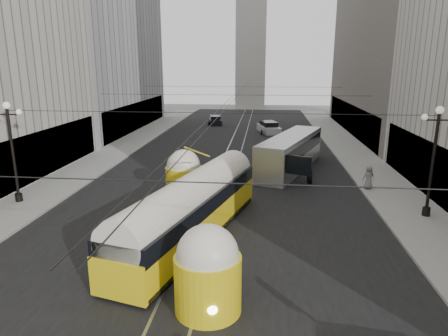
# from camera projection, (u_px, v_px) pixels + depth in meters

# --- Properties ---
(road) EXTENTS (20.00, 85.00, 0.02)m
(road) POSITION_uv_depth(u_px,v_px,m) (232.00, 157.00, 38.57)
(road) COLOR black
(road) RESTS_ON ground
(sidewalk_left) EXTENTS (4.00, 72.00, 0.15)m
(sidewalk_left) POSITION_uv_depth(u_px,v_px,m) (124.00, 147.00, 43.10)
(sidewalk_left) COLOR gray
(sidewalk_left) RESTS_ON ground
(sidewalk_right) EXTENTS (4.00, 72.00, 0.15)m
(sidewalk_right) POSITION_uv_depth(u_px,v_px,m) (351.00, 152.00, 40.75)
(sidewalk_right) COLOR gray
(sidewalk_right) RESTS_ON ground
(rail_left) EXTENTS (0.12, 85.00, 0.04)m
(rail_left) POSITION_uv_depth(u_px,v_px,m) (224.00, 157.00, 38.65)
(rail_left) COLOR gray
(rail_left) RESTS_ON ground
(rail_right) EXTENTS (0.12, 85.00, 0.04)m
(rail_right) POSITION_uv_depth(u_px,v_px,m) (239.00, 158.00, 38.50)
(rail_right) COLOR gray
(rail_right) RESTS_ON ground
(building_left_far) EXTENTS (12.60, 28.60, 28.60)m
(building_left_far) POSITION_uv_depth(u_px,v_px,m) (89.00, 20.00, 51.85)
(building_left_far) COLOR #999999
(building_left_far) RESTS_ON ground
(distant_tower) EXTENTS (6.00, 6.00, 31.36)m
(distant_tower) POSITION_uv_depth(u_px,v_px,m) (251.00, 33.00, 80.54)
(distant_tower) COLOR #B2AFA8
(distant_tower) RESTS_ON ground
(lamppost_left_mid) EXTENTS (1.86, 0.44, 6.37)m
(lamppost_left_mid) POSITION_uv_depth(u_px,v_px,m) (12.00, 147.00, 24.90)
(lamppost_left_mid) COLOR black
(lamppost_left_mid) RESTS_ON sidewalk_left
(lamppost_right_mid) EXTENTS (1.86, 0.44, 6.37)m
(lamppost_right_mid) POSITION_uv_depth(u_px,v_px,m) (434.00, 156.00, 22.44)
(lamppost_right_mid) COLOR black
(lamppost_right_mid) RESTS_ON sidewalk_right
(catenary) EXTENTS (25.00, 72.00, 0.23)m
(catenary) POSITION_uv_depth(u_px,v_px,m) (232.00, 97.00, 36.11)
(catenary) COLOR black
(catenary) RESTS_ON ground
(streetcar) EXTENTS (5.79, 14.92, 3.36)m
(streetcar) POSITION_uv_depth(u_px,v_px,m) (192.00, 208.00, 20.34)
(streetcar) COLOR yellow
(streetcar) RESTS_ON ground
(city_bus) EXTENTS (6.21, 12.05, 2.95)m
(city_bus) POSITION_uv_depth(u_px,v_px,m) (291.00, 151.00, 33.70)
(city_bus) COLOR #B0B3B6
(city_bus) RESTS_ON ground
(sedan_white_far) EXTENTS (3.26, 5.19, 1.52)m
(sedan_white_far) POSITION_uv_depth(u_px,v_px,m) (269.00, 128.00, 52.12)
(sedan_white_far) COLOR silver
(sedan_white_far) RESTS_ON ground
(sedan_dark_far) EXTENTS (2.37, 4.28, 1.28)m
(sedan_dark_far) POSITION_uv_depth(u_px,v_px,m) (215.00, 120.00, 59.86)
(sedan_dark_far) COLOR black
(sedan_dark_far) RESTS_ON ground
(pedestrian_sidewalk_right) EXTENTS (0.88, 0.62, 1.67)m
(pedestrian_sidewalk_right) POSITION_uv_depth(u_px,v_px,m) (369.00, 177.00, 28.18)
(pedestrian_sidewalk_right) COLOR slate
(pedestrian_sidewalk_right) RESTS_ON sidewalk_right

